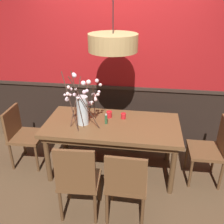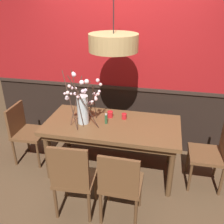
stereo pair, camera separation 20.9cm
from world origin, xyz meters
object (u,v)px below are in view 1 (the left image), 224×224
chair_far_side_left (103,112)px  chair_near_side_right (126,182)px  condiment_bottle (106,119)px  pendant_lamp (113,43)px  vase_with_blossoms (83,108)px  chair_head_west_end (22,133)px  chair_head_east_end (212,147)px  chair_far_side_right (138,114)px  chair_near_side_left (78,179)px  candle_holder_nearer_edge (123,116)px  dining_table (112,129)px  candle_holder_nearer_center (109,114)px

chair_far_side_left → chair_near_side_right: bearing=-71.9°
condiment_bottle → pendant_lamp: (0.07, 0.10, 0.98)m
vase_with_blossoms → condiment_bottle: (0.29, 0.05, -0.17)m
chair_head_west_end → condiment_bottle: 1.28m
chair_head_east_end → chair_far_side_right: chair_far_side_right is taller
chair_near_side_left → candle_holder_nearer_edge: 1.15m
chair_far_side_right → chair_head_east_end: bearing=-39.8°
chair_far_side_right → condiment_bottle: (-0.39, -0.85, 0.30)m
chair_near_side_left → chair_head_west_end: chair_near_side_left is taller
chair_near_side_right → condiment_bottle: chair_near_side_right is taller
dining_table → chair_head_west_end: chair_head_west_end is taller
chair_head_west_end → condiment_bottle: size_ratio=6.13×
chair_head_west_end → chair_near_side_right: bearing=-28.0°
vase_with_blossoms → pendant_lamp: pendant_lamp is taller
dining_table → condiment_bottle: (-0.08, -0.01, 0.15)m
chair_near_side_left → chair_far_side_left: bearing=91.0°
candle_holder_nearer_edge → chair_head_west_end: bearing=-173.3°
dining_table → candle_holder_nearer_center: (-0.06, 0.17, 0.13)m
candle_holder_nearer_center → candle_holder_nearer_edge: (0.20, -0.01, -0.00)m
pendant_lamp → chair_head_west_end: bearing=-176.4°
chair_far_side_right → candle_holder_nearer_edge: 0.74m
chair_head_west_end → chair_far_side_left: chair_far_side_left is taller
chair_far_side_right → condiment_bottle: bearing=-114.5°
chair_near_side_left → vase_with_blossoms: 0.95m
dining_table → chair_far_side_left: chair_far_side_left is taller
chair_head_east_end → condiment_bottle: chair_head_east_end is taller
chair_head_east_end → condiment_bottle: bearing=-179.8°
chair_far_side_right → pendant_lamp: size_ratio=1.01×
chair_far_side_right → vase_with_blossoms: (-0.68, -0.90, 0.47)m
candle_holder_nearer_center → chair_head_west_end: bearing=-172.0°
chair_head_west_end → vase_with_blossoms: size_ratio=1.19×
chair_far_side_right → condiment_bottle: size_ratio=6.56×
dining_table → candle_holder_nearer_center: candle_holder_nearer_center is taller
chair_head_west_end → candle_holder_nearer_edge: bearing=6.7°
chair_head_west_end → vase_with_blossoms: bearing=-3.7°
chair_near_side_right → vase_with_blossoms: vase_with_blossoms is taller
chair_head_west_end → chair_far_side_right: (1.63, 0.84, 0.02)m
candle_holder_nearer_center → vase_with_blossoms: bearing=-142.2°
chair_near_side_right → vase_with_blossoms: size_ratio=1.24×
pendant_lamp → chair_near_side_left: bearing=-103.9°
chair_near_side_right → chair_far_side_right: bearing=88.9°
chair_near_side_left → chair_head_west_end: size_ratio=1.10×
dining_table → chair_near_side_left: size_ratio=1.86×
chair_near_side_right → condiment_bottle: (-0.35, 0.83, 0.30)m
dining_table → condiment_bottle: size_ratio=12.52×
vase_with_blossoms → candle_holder_nearer_center: bearing=37.8°
chair_head_east_end → candle_holder_nearer_edge: bearing=171.5°
chair_head_east_end → chair_near_side_right: bearing=-141.3°
candle_holder_nearer_center → pendant_lamp: pendant_lamp is taller
chair_head_east_end → candle_holder_nearer_center: chair_head_east_end is taller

